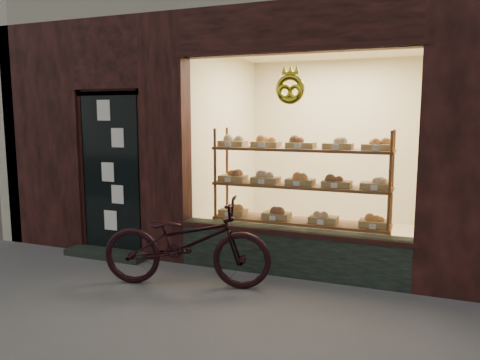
% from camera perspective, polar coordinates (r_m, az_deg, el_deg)
% --- Properties ---
extents(ground, '(90.00, 90.00, 0.00)m').
position_cam_1_polar(ground, '(4.03, -9.29, -19.84)').
color(ground, '#4E4E4E').
extents(display_shelf, '(2.20, 0.45, 1.70)m').
position_cam_1_polar(display_shelf, '(5.85, 7.34, -1.81)').
color(display_shelf, brown).
rests_on(display_shelf, ground).
extents(bicycle, '(1.96, 1.08, 0.98)m').
position_cam_1_polar(bicycle, '(5.19, -6.57, -7.56)').
color(bicycle, black).
rests_on(bicycle, ground).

